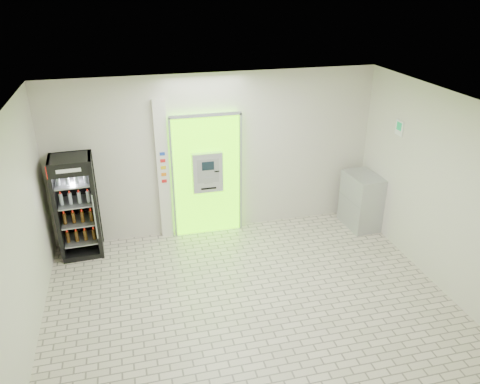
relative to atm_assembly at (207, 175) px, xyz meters
name	(u,v)px	position (x,y,z in m)	size (l,w,h in m)	color
ground	(252,306)	(0.20, -2.41, -1.17)	(6.00, 6.00, 0.00)	beige
room_shell	(253,194)	(0.20, -2.41, 0.67)	(6.00, 6.00, 6.00)	beige
atm_assembly	(207,175)	(0.00, 0.00, 0.00)	(1.30, 0.24, 2.33)	#5FF800
pillar	(163,171)	(-0.78, 0.04, 0.13)	(0.22, 0.11, 2.60)	silver
beverage_cooler	(77,208)	(-2.30, -0.22, -0.31)	(0.71, 0.66, 1.80)	black
steel_cabinet	(361,201)	(2.92, -0.51, -0.64)	(0.59, 0.83, 1.07)	#AAACB2
exit_sign	(399,128)	(3.19, -1.01, 0.95)	(0.02, 0.22, 0.26)	white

